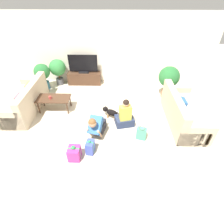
% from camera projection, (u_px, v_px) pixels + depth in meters
% --- Properties ---
extents(ground_plane, '(16.00, 16.00, 0.00)m').
position_uv_depth(ground_plane, '(100.00, 121.00, 5.26)').
color(ground_plane, beige).
extents(wall_back, '(8.40, 0.06, 2.60)m').
position_uv_depth(wall_back, '(104.00, 50.00, 6.56)').
color(wall_back, silver).
rests_on(wall_back, ground_plane).
extents(sofa_left, '(0.88, 2.05, 0.88)m').
position_uv_depth(sofa_left, '(26.00, 101.00, 5.55)').
color(sofa_left, '#C6B293').
rests_on(sofa_left, ground_plane).
extents(sofa_right, '(0.88, 2.05, 0.88)m').
position_uv_depth(sofa_right, '(182.00, 113.00, 5.08)').
color(sofa_right, '#C6B293').
rests_on(sofa_right, ground_plane).
extents(coffee_table, '(1.02, 0.54, 0.45)m').
position_uv_depth(coffee_table, '(54.00, 99.00, 5.49)').
color(coffee_table, '#472D1E').
rests_on(coffee_table, ground_plane).
extents(tv_console, '(1.29, 0.38, 0.48)m').
position_uv_depth(tv_console, '(85.00, 78.00, 7.01)').
color(tv_console, '#472D1E').
rests_on(tv_console, ground_plane).
extents(tv, '(1.10, 0.20, 0.70)m').
position_uv_depth(tv, '(83.00, 65.00, 6.67)').
color(tv, black).
rests_on(tv, tv_console).
extents(potted_plant_back_left, '(0.62, 0.62, 1.01)m').
position_uv_depth(potted_plant_back_left, '(58.00, 69.00, 6.73)').
color(potted_plant_back_left, '#4C4C51').
rests_on(potted_plant_back_left, ground_plane).
extents(potted_plant_corner_left, '(0.57, 0.57, 0.99)m').
position_uv_depth(potted_plant_corner_left, '(42.00, 74.00, 6.46)').
color(potted_plant_corner_left, '#336B84').
rests_on(potted_plant_corner_left, ground_plane).
extents(potted_plant_corner_right, '(0.70, 0.70, 1.13)m').
position_uv_depth(potted_plant_corner_right, '(169.00, 78.00, 5.92)').
color(potted_plant_corner_right, '#A36042').
rests_on(potted_plant_corner_right, ground_plane).
extents(person_kneeling, '(0.48, 0.81, 0.78)m').
position_uv_depth(person_kneeling, '(97.00, 126.00, 4.58)').
color(person_kneeling, '#23232D').
rests_on(person_kneeling, ground_plane).
extents(person_sitting, '(0.59, 0.55, 0.89)m').
position_uv_depth(person_sitting, '(125.00, 116.00, 4.95)').
color(person_sitting, '#283351').
rests_on(person_sitting, ground_plane).
extents(dog, '(0.54, 0.36, 0.33)m').
position_uv_depth(dog, '(110.00, 112.00, 5.29)').
color(dog, black).
rests_on(dog, ground_plane).
extents(gift_box_a, '(0.28, 0.29, 0.41)m').
position_uv_depth(gift_box_a, '(74.00, 153.00, 4.08)').
color(gift_box_a, '#CC3389').
rests_on(gift_box_a, ground_plane).
extents(gift_box_b, '(0.21, 0.28, 0.40)m').
position_uv_depth(gift_box_b, '(90.00, 147.00, 4.22)').
color(gift_box_b, '#3D51BC').
rests_on(gift_box_b, ground_plane).
extents(gift_bag_a, '(0.29, 0.20, 0.38)m').
position_uv_depth(gift_bag_a, '(141.00, 133.00, 4.58)').
color(gift_bag_a, '#4CA384').
rests_on(gift_bag_a, ground_plane).
extents(mug, '(0.12, 0.08, 0.09)m').
position_uv_depth(mug, '(50.00, 97.00, 5.40)').
color(mug, '#B23D38').
rests_on(mug, coffee_table).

